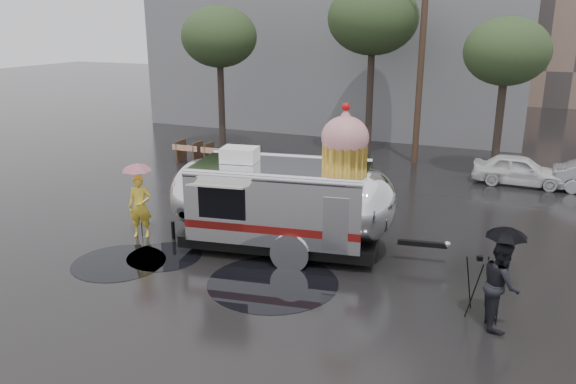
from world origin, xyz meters
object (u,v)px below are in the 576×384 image
at_px(person_right, 501,284).
at_px(tripod, 477,281).
at_px(airstream_trailer, 285,199).
at_px(person_left, 140,206).

bearing_deg(person_right, tripod, 42.83).
relative_size(person_right, tripod, 1.38).
xyz_separation_m(airstream_trailer, person_left, (-4.40, -0.75, -0.56)).
distance_m(airstream_trailer, tripod, 5.66).
bearing_deg(person_left, tripod, -26.37).
bearing_deg(airstream_trailer, person_right, -28.51).
relative_size(person_left, person_right, 0.99).
bearing_deg(person_right, person_left, 69.74).
bearing_deg(tripod, person_right, -55.60).
xyz_separation_m(person_right, tripod, (-0.48, 0.33, -0.16)).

